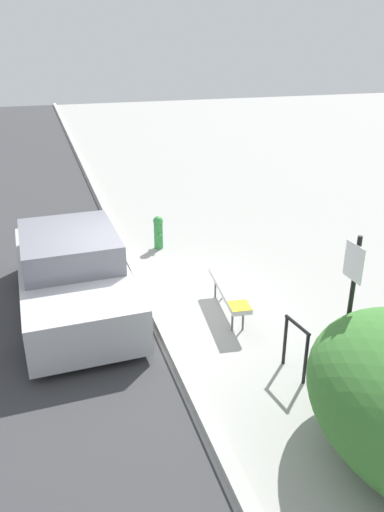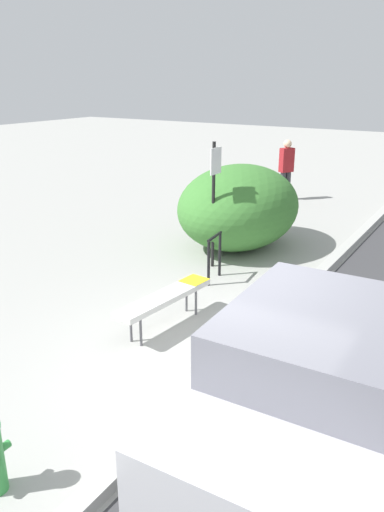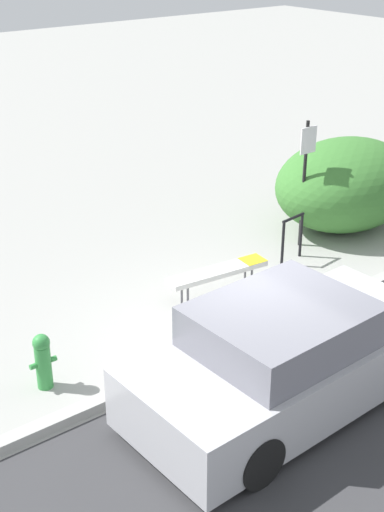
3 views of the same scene
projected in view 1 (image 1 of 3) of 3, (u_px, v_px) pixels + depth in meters
The scene contains 7 objects.
ground_plane at pixel (153, 310), 8.85m from camera, with size 60.00×60.00×0.00m, color #9E9E99.
curb at pixel (153, 307), 8.82m from camera, with size 60.00×0.20×0.13m.
bench at pixel (229, 290), 8.58m from camera, with size 1.71×0.51×0.51m.
bike_rack at pixel (296, 343), 7.00m from camera, with size 0.55×0.12×0.83m.
sign_post at pixel (350, 304), 6.23m from camera, with size 0.36×0.08×2.30m.
fire_hydrant at pixel (158, 231), 11.27m from camera, with size 0.36×0.22×0.77m.
parked_car_near at pixel (73, 275), 8.71m from camera, with size 4.15×1.91×1.39m.
Camera 1 is at (7.56, -1.63, 4.46)m, focal length 35.00 mm.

